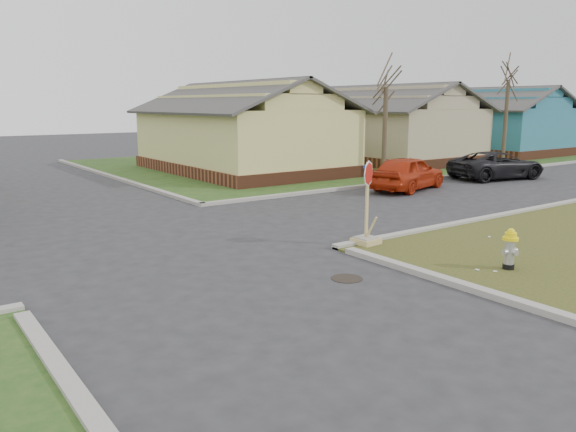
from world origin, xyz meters
TOP-DOWN VIEW (x-y plane):
  - ground at (0.00, 0.00)m, footprint 120.00×120.00m
  - verge_far_right at (22.00, 18.00)m, footprint 37.00×19.00m
  - curbs at (0.00, 5.00)m, footprint 80.00×40.00m
  - manhole at (2.20, -0.50)m, footprint 0.64×0.64m
  - side_house_yellow at (10.00, 16.50)m, footprint 7.60×11.60m
  - side_house_tan at (20.00, 16.50)m, footprint 7.60×11.60m
  - side_house_teal at (30.00, 16.50)m, footprint 7.60×11.60m
  - tree_mid_right at (14.00, 10.20)m, footprint 0.22×0.22m
  - tree_far_right at (24.00, 10.50)m, footprint 0.22×0.22m
  - fire_hydrant at (5.33, -2.10)m, footprint 0.33×0.33m
  - stop_sign at (4.40, 1.26)m, footprint 0.59×0.58m
  - red_sedan at (12.20, 7.05)m, footprint 4.45×2.72m
  - dark_pickup at (18.23, 6.98)m, footprint 4.98×3.05m

SIDE VIEW (x-z plane):
  - ground at x=0.00m, z-range 0.00..0.00m
  - curbs at x=0.00m, z-range -0.06..0.06m
  - manhole at x=2.20m, z-range 0.00..0.01m
  - verge_far_right at x=22.00m, z-range 0.00..0.05m
  - stop_sign at x=4.40m, z-range -0.54..1.54m
  - fire_hydrant at x=5.33m, z-range 0.09..0.97m
  - dark_pickup at x=18.23m, z-range 0.00..1.29m
  - red_sedan at x=12.20m, z-range 0.00..1.42m
  - tree_mid_right at x=14.00m, z-range 0.05..4.25m
  - side_house_yellow at x=10.00m, z-range -0.16..4.54m
  - side_house_tan at x=20.00m, z-range -0.16..4.54m
  - side_house_teal at x=30.00m, z-range -0.16..4.54m
  - tree_far_right at x=24.00m, z-range 0.05..4.81m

